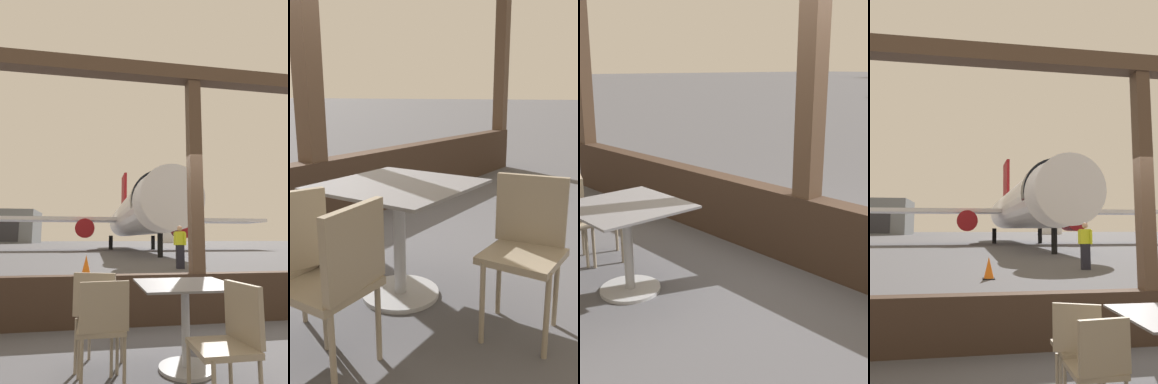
% 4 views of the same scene
% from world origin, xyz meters
% --- Properties ---
extents(window_frame, '(9.01, 0.24, 3.98)m').
position_xyz_m(window_frame, '(0.00, 0.00, 1.36)').
color(window_frame, '#38281E').
rests_on(window_frame, ground).
extents(dining_table, '(0.90, 0.90, 0.78)m').
position_xyz_m(dining_table, '(-0.66, -1.57, 0.49)').
color(dining_table, slate).
rests_on(dining_table, ground).
extents(cafe_chair_aisle_left, '(0.49, 0.49, 0.89)m').
position_xyz_m(cafe_chair_aisle_left, '(-1.49, -1.46, 0.54)').
color(cafe_chair_aisle_left, gray).
rests_on(cafe_chair_aisle_left, ground).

